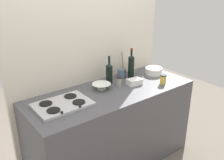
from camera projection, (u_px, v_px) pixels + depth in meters
The scene contains 12 objects.
counter_block at pixel (112, 128), 2.74m from camera, with size 1.80×0.70×0.90m, color #4C4C51.
backsplash_panel at pixel (91, 62), 2.77m from camera, with size 1.90×0.06×2.23m, color beige.
stovetop_hob at pixel (63, 104), 2.26m from camera, with size 0.50×0.35×0.04m.
plate_stack at pixel (154, 71), 3.00m from camera, with size 0.21×0.21×0.08m.
wine_bottle_leftmost at pixel (131, 66), 2.84m from camera, with size 0.07×0.07×0.36m.
wine_bottle_mid_left at pixel (109, 73), 2.71m from camera, with size 0.07×0.07×0.31m.
mixing_bowl at pixel (101, 86), 2.60m from camera, with size 0.20×0.20×0.06m.
butter_dish at pixel (134, 82), 2.71m from camera, with size 0.16×0.10×0.06m, color white.
utensil_crock at pixel (122, 73), 2.90m from camera, with size 0.10×0.10×0.31m.
condiment_jar_front at pixel (119, 82), 2.66m from camera, with size 0.06×0.06×0.11m.
condiment_jar_rear at pixel (133, 70), 3.03m from camera, with size 0.08×0.08×0.08m.
condiment_jar_spare at pixel (163, 79), 2.72m from camera, with size 0.07×0.07×0.11m.
Camera 1 is at (-1.43, -1.85, 1.97)m, focal length 39.91 mm.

